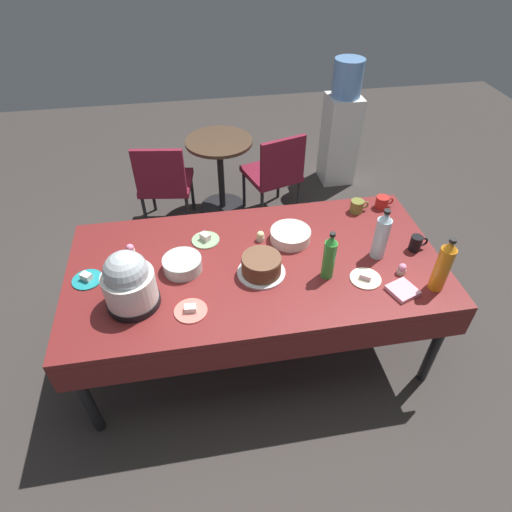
# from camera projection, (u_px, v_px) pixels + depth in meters

# --- Properties ---
(ground) EXTENTS (9.00, 9.00, 0.00)m
(ground) POSITION_uv_depth(u_px,v_px,m) (256.00, 341.00, 3.02)
(ground) COLOR #383330
(potluck_table) EXTENTS (2.20, 1.10, 0.75)m
(potluck_table) POSITION_uv_depth(u_px,v_px,m) (256.00, 270.00, 2.57)
(potluck_table) COLOR maroon
(potluck_table) RESTS_ON ground
(frosted_layer_cake) EXTENTS (0.28, 0.28, 0.12)m
(frosted_layer_cake) POSITION_uv_depth(u_px,v_px,m) (261.00, 266.00, 2.42)
(frosted_layer_cake) COLOR silver
(frosted_layer_cake) RESTS_ON potluck_table
(slow_cooker) EXTENTS (0.28, 0.28, 0.34)m
(slow_cooker) POSITION_uv_depth(u_px,v_px,m) (129.00, 282.00, 2.18)
(slow_cooker) COLOR black
(slow_cooker) RESTS_ON potluck_table
(glass_salad_bowl) EXTENTS (0.23, 0.23, 0.08)m
(glass_salad_bowl) POSITION_uv_depth(u_px,v_px,m) (182.00, 264.00, 2.46)
(glass_salad_bowl) COLOR #B2C6BC
(glass_salad_bowl) RESTS_ON potluck_table
(ceramic_snack_bowl) EXTENTS (0.25, 0.25, 0.07)m
(ceramic_snack_bowl) POSITION_uv_depth(u_px,v_px,m) (290.00, 235.00, 2.66)
(ceramic_snack_bowl) COLOR silver
(ceramic_snack_bowl) RESTS_ON potluck_table
(dessert_plate_cream) EXTENTS (0.18, 0.18, 0.04)m
(dessert_plate_cream) POSITION_uv_depth(u_px,v_px,m) (366.00, 278.00, 2.42)
(dessert_plate_cream) COLOR beige
(dessert_plate_cream) RESTS_ON potluck_table
(dessert_plate_teal) EXTENTS (0.17, 0.17, 0.05)m
(dessert_plate_teal) POSITION_uv_depth(u_px,v_px,m) (87.00, 279.00, 2.41)
(dessert_plate_teal) COLOR teal
(dessert_plate_teal) RESTS_ON potluck_table
(dessert_plate_coral) EXTENTS (0.18, 0.18, 0.04)m
(dessert_plate_coral) POSITION_uv_depth(u_px,v_px,m) (191.00, 310.00, 2.23)
(dessert_plate_coral) COLOR #E07266
(dessert_plate_coral) RESTS_ON potluck_table
(dessert_plate_sage) EXTENTS (0.17, 0.17, 0.05)m
(dessert_plate_sage) POSITION_uv_depth(u_px,v_px,m) (205.00, 239.00, 2.67)
(dessert_plate_sage) COLOR #8CA87F
(dessert_plate_sage) RESTS_ON potluck_table
(cupcake_lemon) EXTENTS (0.05, 0.05, 0.07)m
(cupcake_lemon) POSITION_uv_depth(u_px,v_px,m) (130.00, 249.00, 2.57)
(cupcake_lemon) COLOR beige
(cupcake_lemon) RESTS_ON potluck_table
(cupcake_mint) EXTENTS (0.05, 0.05, 0.07)m
(cupcake_mint) POSITION_uv_depth(u_px,v_px,m) (260.00, 236.00, 2.66)
(cupcake_mint) COLOR beige
(cupcake_mint) RESTS_ON potluck_table
(cupcake_vanilla) EXTENTS (0.05, 0.05, 0.07)m
(cupcake_vanilla) POSITION_uv_depth(u_px,v_px,m) (402.00, 269.00, 2.44)
(cupcake_vanilla) COLOR beige
(cupcake_vanilla) RESTS_ON potluck_table
(soda_bottle_orange_juice) EXTENTS (0.08, 0.08, 0.34)m
(soda_bottle_orange_juice) POSITION_uv_depth(u_px,v_px,m) (443.00, 266.00, 2.27)
(soda_bottle_orange_juice) COLOR orange
(soda_bottle_orange_juice) RESTS_ON potluck_table
(soda_bottle_water) EXTENTS (0.09, 0.09, 0.33)m
(soda_bottle_water) POSITION_uv_depth(u_px,v_px,m) (381.00, 235.00, 2.47)
(soda_bottle_water) COLOR silver
(soda_bottle_water) RESTS_ON potluck_table
(soda_bottle_lime_soda) EXTENTS (0.07, 0.07, 0.31)m
(soda_bottle_lime_soda) POSITION_uv_depth(u_px,v_px,m) (329.00, 257.00, 2.35)
(soda_bottle_lime_soda) COLOR green
(soda_bottle_lime_soda) RESTS_ON potluck_table
(coffee_mug_black) EXTENTS (0.11, 0.07, 0.10)m
(coffee_mug_black) POSITION_uv_depth(u_px,v_px,m) (416.00, 243.00, 2.58)
(coffee_mug_black) COLOR black
(coffee_mug_black) RESTS_ON potluck_table
(coffee_mug_red) EXTENTS (0.13, 0.09, 0.08)m
(coffee_mug_red) POSITION_uv_depth(u_px,v_px,m) (382.00, 202.00, 2.93)
(coffee_mug_red) COLOR #B2231E
(coffee_mug_red) RESTS_ON potluck_table
(coffee_mug_olive) EXTENTS (0.13, 0.09, 0.09)m
(coffee_mug_olive) POSITION_uv_depth(u_px,v_px,m) (357.00, 206.00, 2.89)
(coffee_mug_olive) COLOR olive
(coffee_mug_olive) RESTS_ON potluck_table
(paper_napkin_stack) EXTENTS (0.18, 0.18, 0.02)m
(paper_napkin_stack) POSITION_uv_depth(u_px,v_px,m) (403.00, 290.00, 2.34)
(paper_napkin_stack) COLOR pink
(paper_napkin_stack) RESTS_ON potluck_table
(maroon_chair_left) EXTENTS (0.50, 0.50, 0.85)m
(maroon_chair_left) POSITION_uv_depth(u_px,v_px,m) (164.00, 181.00, 3.70)
(maroon_chair_left) COLOR maroon
(maroon_chair_left) RESTS_ON ground
(maroon_chair_right) EXTENTS (0.55, 0.55, 0.85)m
(maroon_chair_right) POSITION_uv_depth(u_px,v_px,m) (275.00, 171.00, 3.83)
(maroon_chair_right) COLOR maroon
(maroon_chair_right) RESTS_ON ground
(round_cafe_table) EXTENTS (0.60, 0.60, 0.72)m
(round_cafe_table) POSITION_uv_depth(u_px,v_px,m) (220.00, 162.00, 3.93)
(round_cafe_table) COLOR #473323
(round_cafe_table) RESTS_ON ground
(water_cooler) EXTENTS (0.32, 0.32, 1.24)m
(water_cooler) POSITION_uv_depth(u_px,v_px,m) (341.00, 127.00, 4.28)
(water_cooler) COLOR silver
(water_cooler) RESTS_ON ground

